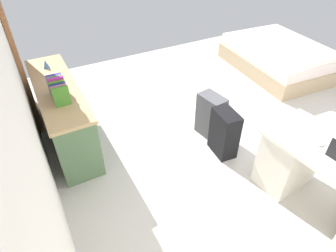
% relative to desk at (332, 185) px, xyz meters
% --- Properties ---
extents(ground_plane, '(6.14, 6.14, 0.00)m').
position_rel_desk_xyz_m(ground_plane, '(1.35, -0.17, -0.38)').
color(ground_plane, beige).
extents(wall_back, '(4.68, 0.10, 2.63)m').
position_rel_desk_xyz_m(wall_back, '(1.35, 2.39, 0.93)').
color(wall_back, silver).
rests_on(wall_back, ground_plane).
extents(door_wooden, '(0.88, 0.05, 2.04)m').
position_rel_desk_xyz_m(door_wooden, '(3.14, 2.31, 0.64)').
color(door_wooden, brown).
rests_on(door_wooden, ground_plane).
extents(desk, '(1.50, 0.79, 0.73)m').
position_rel_desk_xyz_m(desk, '(0.00, 0.00, 0.00)').
color(desk, silver).
rests_on(desk, ground_plane).
extents(credenza, '(1.80, 0.48, 0.80)m').
position_rel_desk_xyz_m(credenza, '(2.40, 2.01, 0.02)').
color(credenza, '#4C6B47').
rests_on(credenza, ground_plane).
extents(bed, '(2.00, 1.54, 0.58)m').
position_rel_desk_xyz_m(bed, '(2.53, -1.93, -0.14)').
color(bed, tan).
rests_on(bed, ground_plane).
extents(suitcase_black, '(0.38, 0.25, 0.60)m').
position_rel_desk_xyz_m(suitcase_black, '(1.20, 0.36, -0.08)').
color(suitcase_black, black).
rests_on(suitcase_black, ground_plane).
extents(suitcase_spare_grey, '(0.39, 0.27, 0.60)m').
position_rel_desk_xyz_m(suitcase_spare_grey, '(1.57, 0.30, -0.09)').
color(suitcase_spare_grey, '#4C4C51').
rests_on(suitcase_spare_grey, ground_plane).
extents(computer_mouse, '(0.07, 0.11, 0.03)m').
position_rel_desk_xyz_m(computer_mouse, '(0.24, 0.03, 0.36)').
color(computer_mouse, white).
rests_on(computer_mouse, desk).
extents(book_row, '(0.35, 0.17, 0.24)m').
position_rel_desk_xyz_m(book_row, '(2.11, 2.01, 0.52)').
color(book_row, '#418029').
rests_on(book_row, credenza).
extents(figurine_small, '(0.08, 0.08, 0.11)m').
position_rel_desk_xyz_m(figurine_small, '(2.93, 2.01, 0.47)').
color(figurine_small, '#4C7FBF').
rests_on(figurine_small, credenza).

